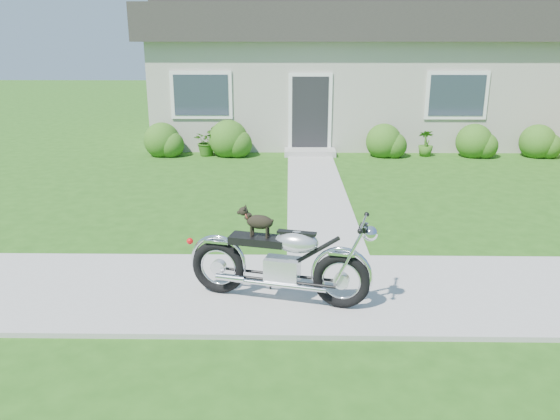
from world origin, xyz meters
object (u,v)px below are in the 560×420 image
(house, at_px, (353,69))
(potted_plant_right, at_px, (426,143))
(motorcycle_with_dog, at_px, (282,261))
(potted_plant_left, at_px, (206,141))

(house, relative_size, potted_plant_right, 17.66)
(house, bearing_deg, motorcycle_with_dog, -99.89)
(potted_plant_left, height_order, motorcycle_with_dog, motorcycle_with_dog)
(house, xyz_separation_m, motorcycle_with_dog, (-2.15, -12.34, -1.62))
(potted_plant_left, relative_size, potted_plant_right, 1.12)
(potted_plant_left, bearing_deg, motorcycle_with_dog, -76.05)
(house, relative_size, motorcycle_with_dog, 5.76)
(potted_plant_left, distance_m, motorcycle_with_dog, 9.17)
(potted_plant_right, xyz_separation_m, motorcycle_with_dog, (-3.81, -8.90, 0.18))
(house, distance_m, motorcycle_with_dog, 12.63)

